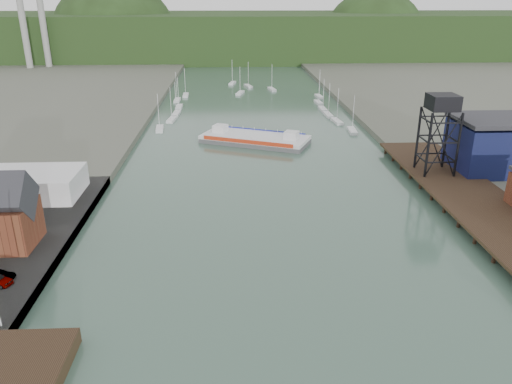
{
  "coord_description": "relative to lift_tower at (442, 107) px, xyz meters",
  "views": [
    {
      "loc": [
        -6.69,
        -37.95,
        36.15
      ],
      "look_at": [
        -2.65,
        43.56,
        4.0
      ],
      "focal_mm": 35.0,
      "sensor_mm": 36.0,
      "label": 1
    }
  ],
  "objects": [
    {
      "name": "white_shed",
      "position": [
        -79.0,
        -8.0,
        -11.8
      ],
      "size": [
        18.0,
        12.0,
        4.5
      ],
      "primitive_type": "cube",
      "color": "silver",
      "rests_on": "west_quay"
    },
    {
      "name": "lift_tower",
      "position": [
        0.0,
        0.0,
        0.0
      ],
      "size": [
        6.5,
        6.5,
        16.0
      ],
      "color": "black",
      "rests_on": "east_pier"
    },
    {
      "name": "distant_hills",
      "position": [
        -38.98,
        243.35,
        -5.27
      ],
      "size": [
        500.0,
        120.0,
        80.0
      ],
      "color": "#1F2F15",
      "rests_on": "ground"
    },
    {
      "name": "blue_shed",
      "position": [
        15.0,
        2.0,
        -8.59
      ],
      "size": [
        20.5,
        14.5,
        11.3
      ],
      "color": "#0C1636",
      "rests_on": "east_land"
    },
    {
      "name": "chain_ferry",
      "position": [
        -35.65,
        31.12,
        -14.51
      ],
      "size": [
        29.77,
        21.21,
        3.98
      ],
      "rotation": [
        0.0,
        0.0,
        -0.41
      ],
      "color": "#505053",
      "rests_on": "ground"
    },
    {
      "name": "smokestacks",
      "position": [
        -141.0,
        174.5,
        14.35
      ],
      "size": [
        11.2,
        8.2,
        60.0
      ],
      "color": "gray",
      "rests_on": "ground"
    },
    {
      "name": "car_west_b",
      "position": [
        -72.29,
        -37.96,
        -13.44
      ],
      "size": [
        3.73,
        1.4,
        1.22
      ],
      "primitive_type": "imported",
      "rotation": [
        0.0,
        0.0,
        1.54
      ],
      "color": "#999999",
      "rests_on": "west_quay"
    },
    {
      "name": "marina_sailboats",
      "position": [
        -34.92,
        80.46,
        -15.3
      ],
      "size": [
        57.71,
        92.65,
        0.9
      ],
      "color": "silver",
      "rests_on": "ground"
    },
    {
      "name": "east_pier",
      "position": [
        2.0,
        -13.0,
        -13.75
      ],
      "size": [
        14.0,
        70.0,
        2.45
      ],
      "color": "black",
      "rests_on": "ground"
    }
  ]
}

